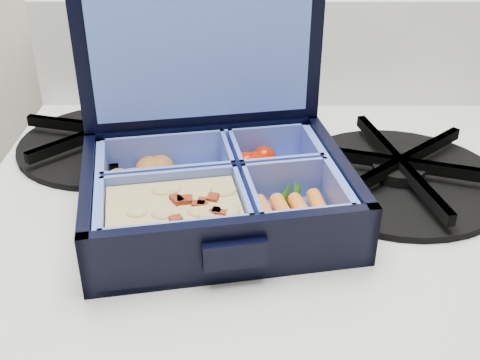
# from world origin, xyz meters

# --- Properties ---
(bento_box) EXTENTS (0.24, 0.21, 0.05)m
(bento_box) POSITION_xyz_m (0.15, 1.68, 0.82)
(bento_box) COLOR black
(bento_box) RESTS_ON stove
(burner_grate) EXTENTS (0.25, 0.25, 0.03)m
(burner_grate) POSITION_xyz_m (0.32, 1.75, 0.81)
(burner_grate) COLOR black
(burner_grate) RESTS_ON stove
(burner_grate_rear) EXTENTS (0.23, 0.23, 0.02)m
(burner_grate_rear) POSITION_xyz_m (0.03, 1.82, 0.81)
(burner_grate_rear) COLOR black
(burner_grate_rear) RESTS_ON stove
(fork) EXTENTS (0.06, 0.19, 0.01)m
(fork) POSITION_xyz_m (0.21, 1.81, 0.80)
(fork) COLOR silver
(fork) RESTS_ON stove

